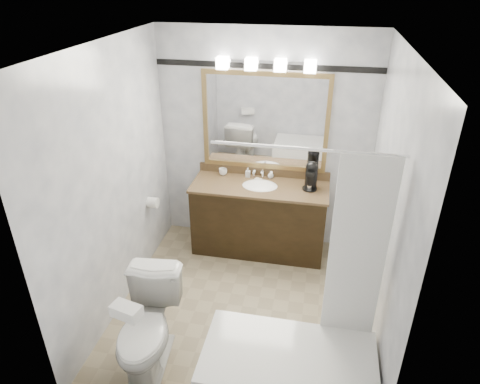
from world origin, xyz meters
name	(u,v)px	position (x,y,z in m)	size (l,w,h in m)	color
room	(243,197)	(0.00, 0.00, 1.25)	(2.42, 2.62, 2.52)	#998968
vanity	(259,217)	(0.00, 1.02, 0.44)	(1.53, 0.58, 0.97)	black
mirror	(265,122)	(0.00, 1.28, 1.50)	(1.40, 0.04, 1.10)	#9A7A45
vanity_light_bar	(266,64)	(0.00, 1.23, 2.13)	(1.02, 0.14, 0.12)	silver
accent_stripe	(267,66)	(0.00, 1.29, 2.10)	(2.40, 0.01, 0.06)	black
bathtub	(291,369)	(0.55, -0.90, 0.28)	(1.30, 0.75, 1.96)	white
tp_roll	(153,203)	(-1.14, 0.66, 0.70)	(0.12, 0.12, 0.11)	white
toilet	(148,329)	(-0.62, -0.84, 0.41)	(0.46, 0.80, 0.82)	white
tissue_box	(126,311)	(-0.62, -1.12, 0.86)	(0.22, 0.12, 0.09)	white
coffee_maker	(311,174)	(0.55, 1.08, 1.01)	(0.16, 0.20, 0.31)	black
cup_left	(223,172)	(-0.47, 1.21, 0.89)	(0.09, 0.09, 0.07)	white
cup_right	(222,171)	(-0.48, 1.22, 0.89)	(0.08, 0.08, 0.07)	white
soap_bottle_a	(248,172)	(-0.17, 1.21, 0.91)	(0.05, 0.05, 0.11)	white
soap_bottle_b	(271,175)	(0.09, 1.23, 0.89)	(0.07, 0.07, 0.09)	white
soap_bar	(258,180)	(-0.04, 1.13, 0.86)	(0.08, 0.05, 0.02)	beige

